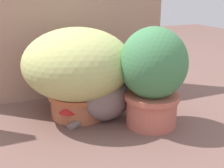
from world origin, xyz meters
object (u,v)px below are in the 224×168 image
object	(u,v)px
grass_planter	(78,68)
mushroom_ornament_red	(68,110)
mushroom_ornament_pink	(78,101)
cat	(111,94)
leafy_planter	(153,75)

from	to	relation	value
grass_planter	mushroom_ornament_red	world-z (taller)	grass_planter
mushroom_ornament_red	mushroom_ornament_pink	size ratio (longest dim) A/B	0.77
mushroom_ornament_pink	mushroom_ornament_red	bearing A→B (deg)	-156.03
grass_planter	mushroom_ornament_pink	distance (m)	0.16
cat	mushroom_ornament_pink	world-z (taller)	cat
grass_planter	mushroom_ornament_red	bearing A→B (deg)	-132.23
grass_planter	leafy_planter	size ratio (longest dim) A/B	1.15
leafy_planter	mushroom_ornament_pink	size ratio (longest dim) A/B	3.36
leafy_planter	cat	world-z (taller)	leafy_planter
leafy_planter	cat	xyz separation A→B (m)	(-0.14, 0.14, -0.12)
cat	leafy_planter	bearing A→B (deg)	-44.93
leafy_planter	cat	size ratio (longest dim) A/B	1.16
cat	mushroom_ornament_red	size ratio (longest dim) A/B	3.77
cat	mushroom_ornament_red	world-z (taller)	cat
cat	mushroom_ornament_red	bearing A→B (deg)	176.99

